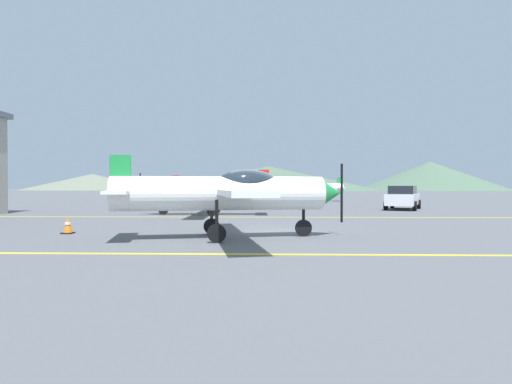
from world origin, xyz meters
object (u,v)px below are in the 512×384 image
car_sedan (403,197)px  traffic_cone_front (68,225)px  airplane_far (213,188)px  airplane_near (229,192)px  airplane_back (309,188)px  airplane_mid (206,189)px

car_sedan → traffic_cone_front: 21.72m
airplane_far → car_sedan: (13.87, -6.32, -0.57)m
car_sedan → airplane_far: bearing=155.5°
airplane_near → airplane_back: 31.38m
airplane_mid → car_sedan: 13.84m
airplane_near → airplane_far: same height
airplane_near → traffic_cone_front: airplane_near is taller
airplane_back → airplane_near: bearing=-100.2°
airplane_near → traffic_cone_front: size_ratio=14.22×
airplane_back → traffic_cone_front: size_ratio=14.19×
airplane_mid → airplane_far: (-1.20, 11.84, 0.00)m
airplane_mid → traffic_cone_front: 9.83m
airplane_mid → airplane_back: bearing=69.2°
airplane_far → car_sedan: airplane_far is taller
airplane_mid → airplane_back: 22.11m
airplane_mid → traffic_cone_front: bearing=-109.7°
airplane_far → airplane_back: (9.03, 8.83, 0.00)m
airplane_far → airplane_back: same height
airplane_far → airplane_back: 12.64m
airplane_near → car_sedan: bearing=56.5°
traffic_cone_front → airplane_mid: bearing=70.3°
airplane_back → car_sedan: (4.84, -15.15, -0.57)m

